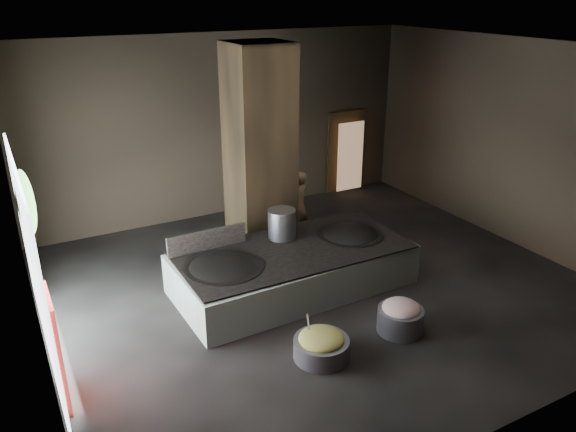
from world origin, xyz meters
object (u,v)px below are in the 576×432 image
wok_right (350,237)px  cook (298,204)px  hearth_platform (293,269)px  wok_left (224,270)px  veg_basin (321,348)px  stock_pot (282,224)px  meat_basin (400,320)px

wok_right → cook: 2.02m
hearth_platform → wok_right: wok_right is taller
wok_left → veg_basin: bearing=-70.7°
stock_pot → cook: cook is taller
cook → veg_basin: (-1.99, -4.26, -0.63)m
hearth_platform → stock_pot: 0.92m
wok_right → stock_pot: bearing=159.0°
veg_basin → cook: bearing=65.0°
wok_left → hearth_platform: bearing=2.0°
wok_right → wok_left: bearing=-178.0°
stock_pot → veg_basin: bearing=-105.3°
hearth_platform → wok_left: 1.49m
meat_basin → cook: bearing=84.4°
cook → meat_basin: bearing=58.3°
wok_right → stock_pot: size_ratio=2.25×
wok_left → meat_basin: 3.21m
hearth_platform → meat_basin: size_ratio=5.79×
veg_basin → stock_pot: bearing=74.7°
stock_pot → hearth_platform: bearing=-95.2°
wok_left → veg_basin: (0.75, -2.14, -0.59)m
meat_basin → veg_basin: bearing=179.6°
wok_left → wok_right: wok_left is taller
cook → wok_left: bearing=11.6°
hearth_platform → wok_left: size_ratio=3.17×
veg_basin → meat_basin: bearing=-0.4°
hearth_platform → veg_basin: hearth_platform is taller
stock_pot → veg_basin: size_ratio=0.66×
wok_left → meat_basin: wok_left is taller
wok_right → stock_pot: 1.44m
hearth_platform → wok_right: size_ratio=3.41×
wok_left → veg_basin: wok_left is taller
stock_pot → meat_basin: 3.02m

